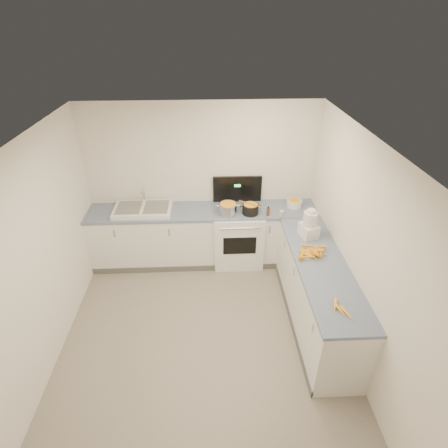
{
  "coord_description": "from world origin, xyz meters",
  "views": [
    {
      "loc": [
        0.11,
        -2.96,
        3.56
      ],
      "look_at": [
        0.3,
        1.1,
        1.05
      ],
      "focal_mm": 28.0,
      "sensor_mm": 36.0,
      "label": 1
    }
  ],
  "objects_px": {
    "stove": "(238,235)",
    "mixing_bowl": "(294,203)",
    "steel_pot": "(228,210)",
    "black_pot": "(250,210)",
    "spice_jar": "(281,214)",
    "sink": "(143,209)",
    "extract_bottle": "(268,212)",
    "food_processor": "(309,225)"
  },
  "relations": [
    {
      "from": "steel_pot",
      "to": "black_pot",
      "type": "xyz_separation_m",
      "value": [
        0.34,
        0.01,
        -0.01
      ]
    },
    {
      "from": "extract_bottle",
      "to": "spice_jar",
      "type": "distance_m",
      "value": 0.2
    },
    {
      "from": "steel_pot",
      "to": "black_pot",
      "type": "bearing_deg",
      "value": 1.18
    },
    {
      "from": "food_processor",
      "to": "steel_pot",
      "type": "bearing_deg",
      "value": 148.73
    },
    {
      "from": "mixing_bowl",
      "to": "food_processor",
      "type": "distance_m",
      "value": 0.84
    },
    {
      "from": "steel_pot",
      "to": "stove",
      "type": "bearing_deg",
      "value": 37.62
    },
    {
      "from": "sink",
      "to": "food_processor",
      "type": "bearing_deg",
      "value": -18.6
    },
    {
      "from": "sink",
      "to": "steel_pot",
      "type": "xyz_separation_m",
      "value": [
        1.28,
        -0.15,
        0.04
      ]
    },
    {
      "from": "sink",
      "to": "mixing_bowl",
      "type": "relative_size",
      "value": 3.74
    },
    {
      "from": "extract_bottle",
      "to": "spice_jar",
      "type": "xyz_separation_m",
      "value": [
        0.19,
        -0.04,
        -0.02
      ]
    },
    {
      "from": "mixing_bowl",
      "to": "spice_jar",
      "type": "relative_size",
      "value": 2.98
    },
    {
      "from": "stove",
      "to": "steel_pot",
      "type": "distance_m",
      "value": 0.59
    },
    {
      "from": "mixing_bowl",
      "to": "spice_jar",
      "type": "xyz_separation_m",
      "value": [
        -0.26,
        -0.29,
        -0.01
      ]
    },
    {
      "from": "black_pot",
      "to": "mixing_bowl",
      "type": "xyz_separation_m",
      "value": [
        0.7,
        0.19,
        -0.01
      ]
    },
    {
      "from": "sink",
      "to": "black_pot",
      "type": "bearing_deg",
      "value": -4.95
    },
    {
      "from": "steel_pot",
      "to": "extract_bottle",
      "type": "height_order",
      "value": "steel_pot"
    },
    {
      "from": "spice_jar",
      "to": "sink",
      "type": "bearing_deg",
      "value": 173.2
    },
    {
      "from": "mixing_bowl",
      "to": "food_processor",
      "type": "height_order",
      "value": "food_processor"
    },
    {
      "from": "black_pot",
      "to": "spice_jar",
      "type": "height_order",
      "value": "black_pot"
    },
    {
      "from": "steel_pot",
      "to": "food_processor",
      "type": "xyz_separation_m",
      "value": [
        1.05,
        -0.64,
        0.1
      ]
    },
    {
      "from": "mixing_bowl",
      "to": "extract_bottle",
      "type": "xyz_separation_m",
      "value": [
        -0.45,
        -0.26,
        0.01
      ]
    },
    {
      "from": "black_pot",
      "to": "mixing_bowl",
      "type": "height_order",
      "value": "black_pot"
    },
    {
      "from": "stove",
      "to": "mixing_bowl",
      "type": "relative_size",
      "value": 5.92
    },
    {
      "from": "extract_bottle",
      "to": "spice_jar",
      "type": "bearing_deg",
      "value": -11.16
    },
    {
      "from": "black_pot",
      "to": "steel_pot",
      "type": "bearing_deg",
      "value": -178.82
    },
    {
      "from": "stove",
      "to": "steel_pot",
      "type": "bearing_deg",
      "value": -142.38
    },
    {
      "from": "mixing_bowl",
      "to": "food_processor",
      "type": "relative_size",
      "value": 0.56
    },
    {
      "from": "stove",
      "to": "spice_jar",
      "type": "relative_size",
      "value": 17.65
    },
    {
      "from": "black_pot",
      "to": "spice_jar",
      "type": "bearing_deg",
      "value": -13.36
    },
    {
      "from": "black_pot",
      "to": "extract_bottle",
      "type": "bearing_deg",
      "value": -15.01
    },
    {
      "from": "spice_jar",
      "to": "mixing_bowl",
      "type": "bearing_deg",
      "value": 48.81
    },
    {
      "from": "sink",
      "to": "steel_pot",
      "type": "bearing_deg",
      "value": -6.55
    },
    {
      "from": "stove",
      "to": "mixing_bowl",
      "type": "xyz_separation_m",
      "value": [
        0.87,
        0.06,
        0.52
      ]
    },
    {
      "from": "stove",
      "to": "spice_jar",
      "type": "bearing_deg",
      "value": -20.58
    },
    {
      "from": "sink",
      "to": "spice_jar",
      "type": "xyz_separation_m",
      "value": [
        2.06,
        -0.25,
        0.0
      ]
    },
    {
      "from": "extract_bottle",
      "to": "sink",
      "type": "bearing_deg",
      "value": 173.66
    },
    {
      "from": "sink",
      "to": "black_pot",
      "type": "distance_m",
      "value": 1.62
    },
    {
      "from": "steel_pot",
      "to": "spice_jar",
      "type": "xyz_separation_m",
      "value": [
        0.78,
        -0.1,
        -0.04
      ]
    },
    {
      "from": "steel_pot",
      "to": "extract_bottle",
      "type": "xyz_separation_m",
      "value": [
        0.59,
        -0.06,
        -0.02
      ]
    },
    {
      "from": "mixing_bowl",
      "to": "extract_bottle",
      "type": "height_order",
      "value": "extract_bottle"
    },
    {
      "from": "black_pot",
      "to": "food_processor",
      "type": "height_order",
      "value": "food_processor"
    },
    {
      "from": "spice_jar",
      "to": "food_processor",
      "type": "height_order",
      "value": "food_processor"
    }
  ]
}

